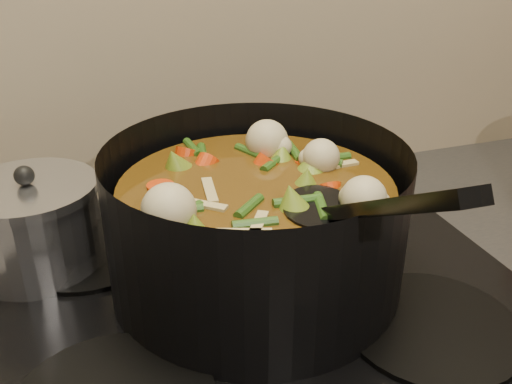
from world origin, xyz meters
name	(u,v)px	position (x,y,z in m)	size (l,w,h in m)	color
stovetop	(244,293)	(0.00, 1.93, 0.92)	(0.62, 0.54, 0.03)	black
stockpot	(256,224)	(0.02, 1.94, 1.01)	(0.39, 0.47, 0.24)	black
saucepan	(34,225)	(-0.22, 2.05, 0.98)	(0.16, 0.16, 0.13)	silver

